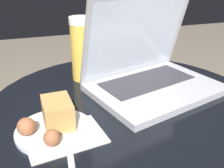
{
  "coord_description": "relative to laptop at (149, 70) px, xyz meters",
  "views": [
    {
      "loc": [
        -0.23,
        -0.57,
        0.91
      ],
      "look_at": [
        -0.05,
        -0.02,
        0.64
      ],
      "focal_mm": 42.0,
      "sensor_mm": 36.0,
      "label": 1
    }
  ],
  "objects": [
    {
      "name": "fork",
      "position": [
        -0.27,
        -0.17,
        -0.05
      ],
      "size": [
        0.03,
        0.18,
        0.0
      ],
      "color": "silver",
      "rests_on": "table"
    },
    {
      "name": "snack_plate",
      "position": [
        -0.29,
        -0.14,
        -0.03
      ],
      "size": [
        0.17,
        0.17,
        0.07
      ],
      "color": "silver",
      "rests_on": "table"
    },
    {
      "name": "napkin",
      "position": [
        -0.28,
        -0.17,
        -0.05
      ],
      "size": [
        0.18,
        0.13,
        0.0
      ],
      "color": "silver",
      "rests_on": "table"
    },
    {
      "name": "beer_glass",
      "position": [
        -0.17,
        0.13,
        0.04
      ],
      "size": [
        0.07,
        0.07,
        0.2
      ],
      "color": "gold",
      "rests_on": "table"
    },
    {
      "name": "table",
      "position": [
        -0.09,
        -0.07,
        -0.19
      ],
      "size": [
        0.74,
        0.74,
        0.57
      ],
      "color": "#9E9EA3",
      "rests_on": "ground_plane"
    },
    {
      "name": "laptop",
      "position": [
        0.0,
        0.0,
        0.0
      ],
      "size": [
        0.41,
        0.34,
        0.27
      ],
      "color": "#B2B2B7",
      "rests_on": "table"
    }
  ]
}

